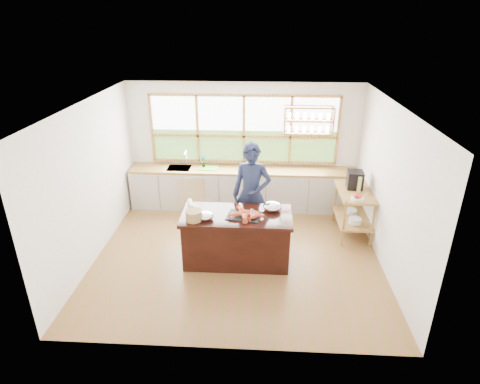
# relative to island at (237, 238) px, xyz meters

# --- Properties ---
(ground_plane) EXTENTS (5.00, 5.00, 0.00)m
(ground_plane) POSITION_rel_island_xyz_m (0.00, 0.20, -0.45)
(ground_plane) COLOR brown
(room_shell) EXTENTS (5.02, 4.52, 2.71)m
(room_shell) POSITION_rel_island_xyz_m (0.02, 0.71, 1.30)
(room_shell) COLOR white
(room_shell) RESTS_ON ground_plane
(back_counter) EXTENTS (4.90, 0.63, 0.90)m
(back_counter) POSITION_rel_island_xyz_m (-0.02, 2.14, 0.00)
(back_counter) COLOR #B8B6AE
(back_counter) RESTS_ON ground_plane
(right_shelf_unit) EXTENTS (0.62, 1.10, 0.90)m
(right_shelf_unit) POSITION_rel_island_xyz_m (2.19, 1.09, 0.15)
(right_shelf_unit) COLOR olive
(right_shelf_unit) RESTS_ON ground_plane
(island) EXTENTS (1.85, 0.90, 0.90)m
(island) POSITION_rel_island_xyz_m (0.00, 0.00, 0.00)
(island) COLOR black
(island) RESTS_ON ground_plane
(cook) EXTENTS (0.76, 0.55, 1.94)m
(cook) POSITION_rel_island_xyz_m (0.23, 0.67, 0.52)
(cook) COLOR #191F3B
(cook) RESTS_ON ground_plane
(potted_plant) EXTENTS (0.14, 0.10, 0.26)m
(potted_plant) POSITION_rel_island_xyz_m (-0.87, 2.20, 0.58)
(potted_plant) COLOR slate
(potted_plant) RESTS_ON back_counter
(cutting_board) EXTENTS (0.42, 0.33, 0.01)m
(cutting_board) POSITION_rel_island_xyz_m (-0.76, 2.14, 0.45)
(cutting_board) COLOR green
(cutting_board) RESTS_ON back_counter
(espresso_machine) EXTENTS (0.31, 0.33, 0.33)m
(espresso_machine) POSITION_rel_island_xyz_m (2.19, 1.26, 0.61)
(espresso_machine) COLOR black
(espresso_machine) RESTS_ON right_shelf_unit
(wine_bottle) EXTENTS (0.09, 0.09, 0.29)m
(wine_bottle) POSITION_rel_island_xyz_m (2.24, 1.08, 0.59)
(wine_bottle) COLOR tan
(wine_bottle) RESTS_ON right_shelf_unit
(fruit_bowl) EXTENTS (0.24, 0.24, 0.11)m
(fruit_bowl) POSITION_rel_island_xyz_m (2.14, 0.71, 0.49)
(fruit_bowl) COLOR silver
(fruit_bowl) RESTS_ON right_shelf_unit
(slate_board) EXTENTS (0.61, 0.49, 0.02)m
(slate_board) POSITION_rel_island_xyz_m (0.13, -0.05, 0.45)
(slate_board) COLOR black
(slate_board) RESTS_ON island
(lobster_pile) EXTENTS (0.52, 0.48, 0.08)m
(lobster_pile) POSITION_rel_island_xyz_m (0.15, -0.08, 0.50)
(lobster_pile) COLOR orange
(lobster_pile) RESTS_ON slate_board
(mixing_bowl_left) EXTENTS (0.27, 0.27, 0.13)m
(mixing_bowl_left) POSITION_rel_island_xyz_m (-0.50, -0.18, 0.50)
(mixing_bowl_left) COLOR silver
(mixing_bowl_left) RESTS_ON island
(mixing_bowl_right) EXTENTS (0.32, 0.32, 0.15)m
(mixing_bowl_right) POSITION_rel_island_xyz_m (0.60, 0.20, 0.51)
(mixing_bowl_right) COLOR silver
(mixing_bowl_right) RESTS_ON island
(wine_glass) EXTENTS (0.08, 0.08, 0.22)m
(wine_glass) POSITION_rel_island_xyz_m (0.26, -0.22, 0.61)
(wine_glass) COLOR white
(wine_glass) RESTS_ON island
(wicker_basket) EXTENTS (0.27, 0.27, 0.17)m
(wicker_basket) POSITION_rel_island_xyz_m (-0.68, -0.24, 0.53)
(wicker_basket) COLOR #9F864E
(wicker_basket) RESTS_ON island
(parchment_roll) EXTENTS (0.16, 0.31, 0.08)m
(parchment_roll) POSITION_rel_island_xyz_m (-0.83, 0.28, 0.49)
(parchment_roll) COLOR white
(parchment_roll) RESTS_ON island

